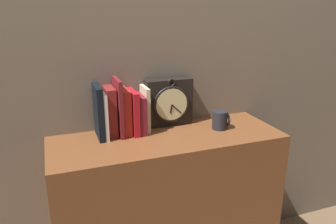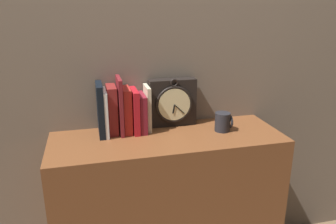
{
  "view_description": "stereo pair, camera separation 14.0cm",
  "coord_description": "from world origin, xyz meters",
  "px_view_note": "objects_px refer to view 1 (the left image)",
  "views": [
    {
      "loc": [
        -0.46,
        -1.25,
        1.33
      ],
      "look_at": [
        0.0,
        0.0,
        0.89
      ],
      "focal_mm": 35.0,
      "sensor_mm": 36.0,
      "label": 1
    },
    {
      "loc": [
        -0.32,
        -1.29,
        1.33
      ],
      "look_at": [
        0.0,
        0.0,
        0.89
      ],
      "focal_mm": 35.0,
      "sensor_mm": 36.0,
      "label": 2
    }
  ],
  "objects_px": {
    "book_slot1_white": "(104,114)",
    "book_slot6_maroon": "(140,113)",
    "clock": "(169,103)",
    "book_slot3_maroon": "(118,107)",
    "book_slot2_maroon": "(110,111)",
    "book_slot7_cream": "(145,109)",
    "mug": "(220,120)",
    "book_slot0_black": "(99,112)",
    "book_slot4_red": "(125,111)",
    "book_slot5_red": "(133,112)"
  },
  "relations": [
    {
      "from": "book_slot1_white",
      "to": "book_slot6_maroon",
      "type": "bearing_deg",
      "value": 1.22
    },
    {
      "from": "clock",
      "to": "book_slot3_maroon",
      "type": "xyz_separation_m",
      "value": [
        -0.25,
        -0.04,
        0.01
      ]
    },
    {
      "from": "book_slot2_maroon",
      "to": "book_slot7_cream",
      "type": "distance_m",
      "value": 0.16
    },
    {
      "from": "book_slot1_white",
      "to": "mug",
      "type": "xyz_separation_m",
      "value": [
        0.52,
        -0.09,
        -0.06
      ]
    },
    {
      "from": "book_slot2_maroon",
      "to": "book_slot6_maroon",
      "type": "bearing_deg",
      "value": -3.93
    },
    {
      "from": "book_slot0_black",
      "to": "book_slot4_red",
      "type": "bearing_deg",
      "value": 4.51
    },
    {
      "from": "book_slot3_maroon",
      "to": "clock",
      "type": "bearing_deg",
      "value": 8.37
    },
    {
      "from": "book_slot4_red",
      "to": "book_slot7_cream",
      "type": "xyz_separation_m",
      "value": [
        0.1,
        0.01,
        0.0
      ]
    },
    {
      "from": "book_slot1_white",
      "to": "book_slot5_red",
      "type": "height_order",
      "value": "book_slot1_white"
    },
    {
      "from": "book_slot5_red",
      "to": "book_slot7_cream",
      "type": "relative_size",
      "value": 0.96
    },
    {
      "from": "book_slot1_white",
      "to": "book_slot3_maroon",
      "type": "distance_m",
      "value": 0.07
    },
    {
      "from": "book_slot1_white",
      "to": "book_slot2_maroon",
      "type": "relative_size",
      "value": 0.94
    },
    {
      "from": "book_slot3_maroon",
      "to": "book_slot6_maroon",
      "type": "relative_size",
      "value": 1.47
    },
    {
      "from": "clock",
      "to": "book_slot6_maroon",
      "type": "bearing_deg",
      "value": -167.35
    },
    {
      "from": "book_slot4_red",
      "to": "book_slot5_red",
      "type": "distance_m",
      "value": 0.04
    },
    {
      "from": "book_slot1_white",
      "to": "book_slot4_red",
      "type": "bearing_deg",
      "value": 5.11
    },
    {
      "from": "book_slot4_red",
      "to": "book_slot6_maroon",
      "type": "height_order",
      "value": "book_slot4_red"
    },
    {
      "from": "book_slot2_maroon",
      "to": "book_slot5_red",
      "type": "height_order",
      "value": "book_slot2_maroon"
    },
    {
      "from": "book_slot4_red",
      "to": "book_slot2_maroon",
      "type": "bearing_deg",
      "value": 176.41
    },
    {
      "from": "book_slot4_red",
      "to": "book_slot5_red",
      "type": "relative_size",
      "value": 1.04
    },
    {
      "from": "clock",
      "to": "book_slot6_maroon",
      "type": "distance_m",
      "value": 0.16
    },
    {
      "from": "book_slot5_red",
      "to": "book_slot4_red",
      "type": "bearing_deg",
      "value": 168.81
    },
    {
      "from": "book_slot0_black",
      "to": "book_slot2_maroon",
      "type": "relative_size",
      "value": 1.07
    },
    {
      "from": "book_slot0_black",
      "to": "book_slot2_maroon",
      "type": "height_order",
      "value": "book_slot0_black"
    },
    {
      "from": "clock",
      "to": "book_slot0_black",
      "type": "xyz_separation_m",
      "value": [
        -0.34,
        -0.04,
        0.0
      ]
    },
    {
      "from": "book_slot5_red",
      "to": "book_slot6_maroon",
      "type": "bearing_deg",
      "value": 3.88
    },
    {
      "from": "book_slot1_white",
      "to": "mug",
      "type": "relative_size",
      "value": 2.34
    },
    {
      "from": "book_slot1_white",
      "to": "book_slot3_maroon",
      "type": "height_order",
      "value": "book_slot3_maroon"
    },
    {
      "from": "book_slot0_black",
      "to": "book_slot2_maroon",
      "type": "bearing_deg",
      "value": 14.19
    },
    {
      "from": "book_slot2_maroon",
      "to": "book_slot7_cream",
      "type": "xyz_separation_m",
      "value": [
        0.16,
        0.0,
        -0.01
      ]
    },
    {
      "from": "clock",
      "to": "mug",
      "type": "xyz_separation_m",
      "value": [
        0.21,
        -0.13,
        -0.07
      ]
    },
    {
      "from": "book_slot3_maroon",
      "to": "book_slot4_red",
      "type": "distance_m",
      "value": 0.04
    },
    {
      "from": "book_slot2_maroon",
      "to": "book_slot3_maroon",
      "type": "relative_size",
      "value": 0.85
    },
    {
      "from": "book_slot3_maroon",
      "to": "mug",
      "type": "bearing_deg",
      "value": -11.51
    },
    {
      "from": "mug",
      "to": "book_slot2_maroon",
      "type": "bearing_deg",
      "value": 168.02
    },
    {
      "from": "book_slot3_maroon",
      "to": "book_slot5_red",
      "type": "xyz_separation_m",
      "value": [
        0.06,
        0.0,
        -0.03
      ]
    },
    {
      "from": "book_slot1_white",
      "to": "book_slot6_maroon",
      "type": "distance_m",
      "value": 0.16
    },
    {
      "from": "book_slot0_black",
      "to": "book_slot2_maroon",
      "type": "xyz_separation_m",
      "value": [
        0.05,
        0.01,
        -0.01
      ]
    },
    {
      "from": "book_slot5_red",
      "to": "book_slot6_maroon",
      "type": "height_order",
      "value": "book_slot5_red"
    },
    {
      "from": "clock",
      "to": "book_slot0_black",
      "type": "bearing_deg",
      "value": -173.43
    },
    {
      "from": "book_slot2_maroon",
      "to": "book_slot6_maroon",
      "type": "height_order",
      "value": "book_slot2_maroon"
    },
    {
      "from": "book_slot0_black",
      "to": "mug",
      "type": "bearing_deg",
      "value": -9.54
    },
    {
      "from": "book_slot5_red",
      "to": "clock",
      "type": "bearing_deg",
      "value": 11.21
    },
    {
      "from": "book_slot7_cream",
      "to": "book_slot4_red",
      "type": "bearing_deg",
      "value": -176.12
    },
    {
      "from": "book_slot4_red",
      "to": "mug",
      "type": "bearing_deg",
      "value": -13.2
    },
    {
      "from": "book_slot2_maroon",
      "to": "book_slot6_maroon",
      "type": "xyz_separation_m",
      "value": [
        0.13,
        -0.01,
        -0.02
      ]
    },
    {
      "from": "book_slot1_white",
      "to": "book_slot3_maroon",
      "type": "xyz_separation_m",
      "value": [
        0.06,
        0.0,
        0.03
      ]
    },
    {
      "from": "book_slot2_maroon",
      "to": "book_slot3_maroon",
      "type": "distance_m",
      "value": 0.04
    },
    {
      "from": "book_slot0_black",
      "to": "book_slot3_maroon",
      "type": "distance_m",
      "value": 0.09
    },
    {
      "from": "book_slot5_red",
      "to": "mug",
      "type": "bearing_deg",
      "value": -13.38
    }
  ]
}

